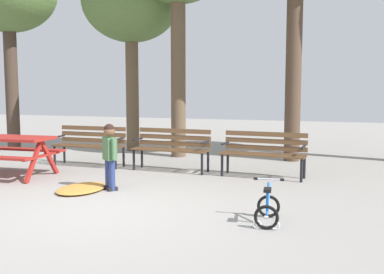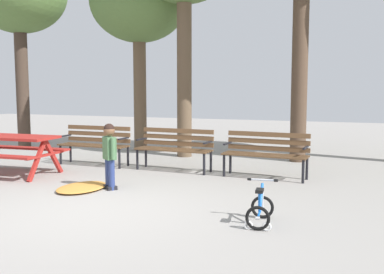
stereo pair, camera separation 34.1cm
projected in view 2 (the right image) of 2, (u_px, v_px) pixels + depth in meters
ground at (91, 209)px, 6.39m from camera, size 36.00×36.00×0.00m
picnic_table at (11, 145)px, 8.84m from camera, size 1.86×1.42×0.79m
park_bench_far_left at (95, 142)px, 9.99m from camera, size 1.61×0.49×0.85m
park_bench_left at (175, 146)px, 9.32m from camera, size 1.62×0.55×0.85m
park_bench_right at (266, 151)px, 8.57m from camera, size 1.63×0.57×0.85m
child_standing at (109, 151)px, 7.56m from camera, size 0.34×0.30×1.11m
kids_bicycle at (260, 209)px, 5.65m from camera, size 0.41×0.59×0.54m
leaf_pile at (82, 187)px, 7.61m from camera, size 0.74×1.04×0.07m
tree_left at (139, 3)px, 11.98m from camera, size 2.60×2.60×5.08m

